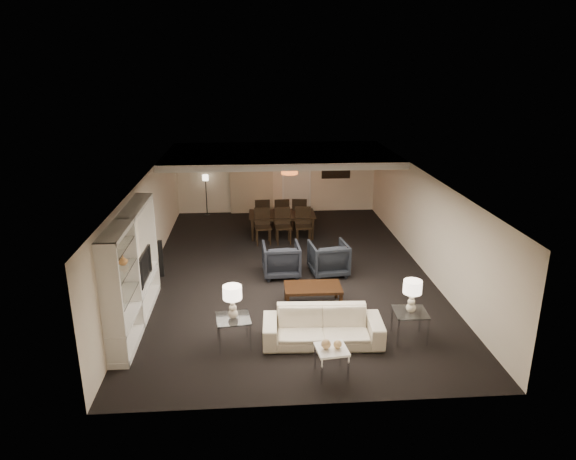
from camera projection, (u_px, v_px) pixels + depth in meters
The scene contains 35 objects.
floor at pixel (288, 270), 13.33m from camera, with size 11.00×11.00×0.00m, color black.
ceiling at pixel (288, 176), 12.55m from camera, with size 7.00×11.00×0.02m, color silver.
wall_back at pixel (277, 177), 18.15m from camera, with size 7.00×0.02×2.50m, color beige.
wall_front at pixel (314, 334), 7.73m from camera, with size 7.00×0.02×2.50m, color beige.
wall_left at pixel (147, 227), 12.70m from camera, with size 0.02×11.00×2.50m, color beige.
wall_right at pixel (424, 221), 13.18m from camera, with size 0.02×11.00×2.50m, color beige.
ceiling_soffit at pixel (280, 155), 15.89m from camera, with size 7.00×4.00×0.20m, color silver.
curtains at pixel (251, 180), 18.02m from camera, with size 1.50×0.12×2.40m, color beige.
door at pixel (297, 183), 18.23m from camera, with size 0.90×0.05×2.10m, color silver.
painting at pixel (336, 168), 18.16m from camera, with size 0.95×0.04×0.65m, color #142D38.
media_unit at pixel (133, 271), 10.27m from camera, with size 0.38×3.40×2.35m, color white, non-canonical shape.
pendant_light at pixel (290, 170), 16.06m from camera, with size 0.52×0.52×0.24m, color #D8591E.
sofa at pixel (323, 326), 9.82m from camera, with size 2.28×0.89×0.67m, color beige.
coffee_table at pixel (313, 295), 11.37m from camera, with size 1.25×0.73×0.45m, color black, non-canonical shape.
armchair_left at pixel (281, 260), 12.88m from camera, with size 0.91×0.93×0.85m, color black.
armchair_right at pixel (329, 258), 12.96m from camera, with size 0.91×0.93×0.85m, color black.
side_table_left at pixel (234, 332), 9.72m from camera, with size 0.63×0.63×0.58m, color silver, non-canonical shape.
side_table_right at pixel (409, 325), 9.95m from camera, with size 0.63×0.63×0.58m, color white, non-canonical shape.
table_lamp_left at pixel (233, 302), 9.53m from camera, with size 0.36×0.36×0.65m, color #F5E5CF, non-canonical shape.
table_lamp_right at pixel (412, 296), 9.76m from camera, with size 0.36×0.36×0.65m, color #EDE3C8, non-canonical shape.
marble_table at pixel (331, 362), 8.80m from camera, with size 0.52×0.52×0.52m, color white, non-canonical shape.
gold_gourd_a at pixel (326, 344), 8.69m from camera, with size 0.17×0.17×0.17m, color tan.
gold_gourd_b at pixel (338, 344), 8.71m from camera, with size 0.15×0.15×0.15m, color #F2C280.
television at pixel (140, 266), 10.79m from camera, with size 0.14×1.07×0.62m, color black.
vase_blue at pixel (117, 301), 9.03m from camera, with size 0.16×0.16×0.16m, color #222D97.
vase_amber at pixel (123, 260), 9.52m from camera, with size 0.18×0.18×0.19m, color #D38A46.
floor_speaker at pixel (161, 258), 12.82m from camera, with size 0.10×0.10×0.95m, color black.
dining_table at pixel (282, 225), 15.82m from camera, with size 2.02×1.13×0.71m, color black.
chair_nl at pixel (263, 227), 15.11m from camera, with size 0.49×0.49×1.05m, color black, non-canonical shape.
chair_nm at pixel (283, 226), 15.15m from camera, with size 0.49×0.49×1.05m, color black, non-canonical shape.
chair_nr at pixel (303, 226), 15.19m from camera, with size 0.49×0.49×1.05m, color black, non-canonical shape.
chair_fl at pixel (262, 214), 16.34m from camera, with size 0.49×0.49×1.05m, color black, non-canonical shape.
chair_fm at pixel (281, 214), 16.38m from camera, with size 0.49×0.49×1.05m, color black, non-canonical shape.
chair_fr at pixel (299, 213), 16.43m from camera, with size 0.49×0.49×1.05m, color black, non-canonical shape.
floor_lamp at pixel (206, 195), 17.86m from camera, with size 0.21×0.21×1.45m, color black, non-canonical shape.
Camera 1 is at (-0.89, -12.30, 5.17)m, focal length 32.00 mm.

